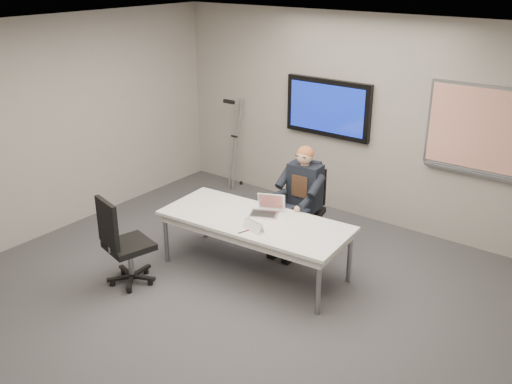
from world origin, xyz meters
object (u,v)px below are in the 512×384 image
Objects in this scene: conference_table at (255,225)px; office_chair_near at (126,257)px; laptop at (267,209)px; seated_person at (297,210)px; office_chair_far at (306,221)px.

office_chair_near reaches higher than conference_table.
laptop is at bearing -113.22° from office_chair_near.
seated_person is (1.06, 1.84, 0.20)m from office_chair_near.
conference_table is 2.12× the size of office_chair_near.
laptop reaches higher than conference_table.
office_chair_far reaches higher than conference_table.
conference_table is 0.76m from seated_person.
seated_person reaches higher than conference_table.
office_chair_near is 0.80× the size of seated_person.
laptop is at bearing -100.83° from seated_person.
seated_person is 0.57m from laptop.
conference_table is 1.49m from office_chair_near.
conference_table is at bearing -118.87° from laptop.
seated_person is at bearing -105.74° from office_chair_near.
seated_person is at bearing 79.56° from conference_table.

